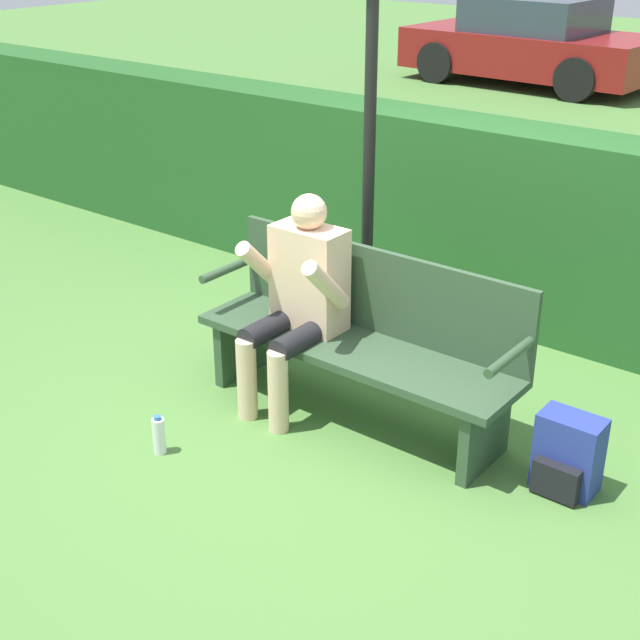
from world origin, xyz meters
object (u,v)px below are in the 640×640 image
(signpost, at_px, (369,146))
(parked_car, at_px, (532,43))
(park_bench, at_px, (362,337))
(water_bottle, at_px, (159,436))
(backpack, at_px, (567,455))
(person_seated, at_px, (299,294))

(signpost, height_order, parked_car, signpost)
(signpost, bearing_deg, parked_car, 110.08)
(park_bench, distance_m, water_bottle, 1.19)
(signpost, distance_m, parked_car, 9.92)
(park_bench, distance_m, backpack, 1.24)
(signpost, relative_size, parked_car, 0.62)
(water_bottle, xyz_separation_m, signpost, (0.19, 1.56, 1.23))
(person_seated, relative_size, backpack, 3.06)
(park_bench, relative_size, person_seated, 1.55)
(parked_car, bearing_deg, backpack, -60.80)
(water_bottle, bearing_deg, backpack, 29.26)
(water_bottle, height_order, signpost, signpost)
(backpack, bearing_deg, water_bottle, -150.74)
(water_bottle, relative_size, parked_car, 0.06)
(park_bench, bearing_deg, backpack, 0.57)
(parked_car, bearing_deg, park_bench, -66.69)
(park_bench, xyz_separation_m, person_seated, (-0.34, -0.12, 0.20))
(park_bench, bearing_deg, signpost, 123.51)
(backpack, bearing_deg, person_seated, -175.17)
(person_seated, relative_size, parked_car, 0.31)
(park_bench, relative_size, signpost, 0.77)
(backpack, relative_size, parked_car, 0.10)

